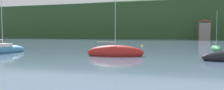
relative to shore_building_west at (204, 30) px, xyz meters
name	(u,v)px	position (x,y,z in m)	size (l,w,h in m)	color
wooded_hillside	(143,26)	(-31.78, 42.28, 3.58)	(352.00, 63.32, 38.39)	#2D4C28
shore_building_west	(204,30)	(0.00, 0.00, 0.00)	(4.59, 3.59, 9.01)	gray
sailboat_mid_0	(3,50)	(-37.59, -72.65, -3.96)	(3.64, 7.66, 10.45)	teal
sailboat_mid_2	(216,49)	(-7.13, -60.32, -4.09)	(1.68, 4.63, 6.87)	#2D754C
sailboat_mid_4	(115,53)	(-21.00, -72.06, -3.95)	(7.34, 3.06, 8.27)	red
mooring_buoy_mid	(142,46)	(-20.36, -50.52, -4.38)	(0.57, 0.57, 0.57)	yellow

